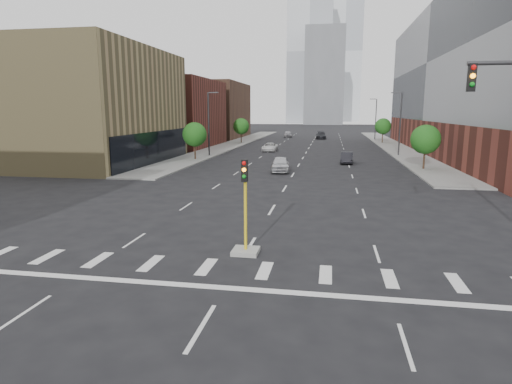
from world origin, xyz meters
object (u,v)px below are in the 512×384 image
(car_deep_right, at_px, (321,135))
(median_traffic_signal, at_px, (245,233))
(car_mid_right, at_px, (347,158))
(car_far_left, at_px, (270,147))
(car_near_left, at_px, (280,164))
(car_distant, at_px, (288,134))

(car_deep_right, bearing_deg, median_traffic_signal, -93.23)
(car_mid_right, relative_size, car_far_left, 0.88)
(median_traffic_signal, relative_size, car_deep_right, 0.78)
(car_near_left, relative_size, car_distant, 1.03)
(car_mid_right, bearing_deg, car_near_left, -126.95)
(car_near_left, distance_m, car_far_left, 23.69)
(median_traffic_signal, distance_m, car_distant, 87.40)
(car_near_left, xyz_separation_m, car_far_left, (-4.43, 23.27, -0.15))
(median_traffic_signal, distance_m, car_far_left, 50.70)
(car_far_left, height_order, car_deep_right, car_deep_right)
(median_traffic_signal, bearing_deg, car_distant, 94.36)
(car_deep_right, bearing_deg, car_far_left, -105.20)
(car_far_left, xyz_separation_m, car_distant, (-0.68, 36.80, 0.13))
(median_traffic_signal, relative_size, car_mid_right, 1.04)
(car_far_left, bearing_deg, car_deep_right, 76.48)
(median_traffic_signal, relative_size, car_near_left, 0.91)
(car_near_left, bearing_deg, car_distant, 89.42)
(car_near_left, xyz_separation_m, car_distant, (-5.11, 60.07, -0.02))
(median_traffic_signal, bearing_deg, car_near_left, 93.25)
(car_deep_right, distance_m, car_distant, 9.31)
(median_traffic_signal, relative_size, car_distant, 0.94)
(car_near_left, xyz_separation_m, car_deep_right, (3.04, 55.56, -0.00))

